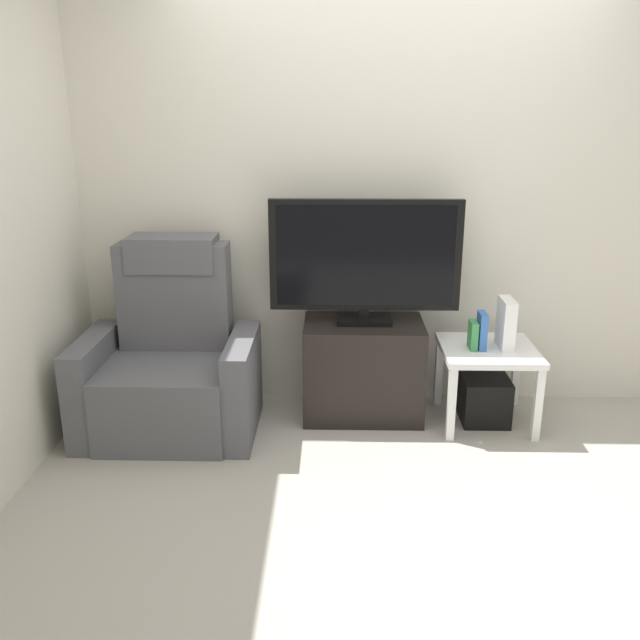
{
  "coord_description": "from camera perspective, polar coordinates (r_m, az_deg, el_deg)",
  "views": [
    {
      "loc": [
        -0.31,
        -2.9,
        1.78
      ],
      "look_at": [
        -0.39,
        0.5,
        0.7
      ],
      "focal_mm": 37.65,
      "sensor_mm": 36.0,
      "label": 1
    }
  ],
  "objects": [
    {
      "name": "ground_plane",
      "position": [
        3.42,
        6.55,
        -13.88
      ],
      "size": [
        6.4,
        6.4,
        0.0
      ],
      "primitive_type": "plane",
      "color": "#9E998E"
    },
    {
      "name": "wall_back",
      "position": [
        4.08,
        5.81,
        10.75
      ],
      "size": [
        6.4,
        0.06,
        2.6
      ],
      "primitive_type": "cube",
      "color": "beige",
      "rests_on": "ground"
    },
    {
      "name": "tv_stand",
      "position": [
        4.03,
        3.68,
        -4.15
      ],
      "size": [
        0.7,
        0.47,
        0.58
      ],
      "color": "black",
      "rests_on": "ground"
    },
    {
      "name": "television",
      "position": [
        3.85,
        3.86,
        5.23
      ],
      "size": [
        1.1,
        0.2,
        0.72
      ],
      "color": "black",
      "rests_on": "tv_stand"
    },
    {
      "name": "recliner_armchair",
      "position": [
        3.94,
        -12.56,
        -3.78
      ],
      "size": [
        0.98,
        0.78,
        1.08
      ],
      "rotation": [
        0.0,
        0.0,
        -0.04
      ],
      "color": "#515156",
      "rests_on": "ground"
    },
    {
      "name": "side_table",
      "position": [
        4.01,
        14.07,
        -3.26
      ],
      "size": [
        0.54,
        0.54,
        0.46
      ],
      "color": "white",
      "rests_on": "ground"
    },
    {
      "name": "subwoofer_box",
      "position": [
        4.1,
        13.8,
        -6.58
      ],
      "size": [
        0.27,
        0.27,
        0.27
      ],
      "primitive_type": "cube",
      "color": "black",
      "rests_on": "ground"
    },
    {
      "name": "book_leftmost",
      "position": [
        3.92,
        12.87,
        -1.25
      ],
      "size": [
        0.04,
        0.12,
        0.16
      ],
      "primitive_type": "cube",
      "color": "#388C4C",
      "rests_on": "side_table"
    },
    {
      "name": "book_middle",
      "position": [
        3.92,
        13.59,
        -0.89
      ],
      "size": [
        0.04,
        0.12,
        0.21
      ],
      "primitive_type": "cube",
      "color": "#3366B2",
      "rests_on": "side_table"
    },
    {
      "name": "game_console",
      "position": [
        3.97,
        15.54,
        -0.28
      ],
      "size": [
        0.07,
        0.2,
        0.29
      ],
      "primitive_type": "cube",
      "color": "white",
      "rests_on": "side_table"
    }
  ]
}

